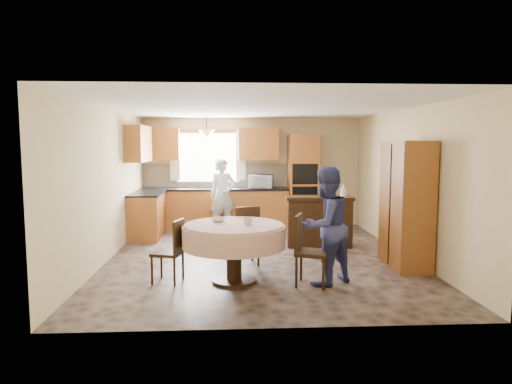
{
  "coord_description": "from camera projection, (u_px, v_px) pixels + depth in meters",
  "views": [
    {
      "loc": [
        -0.47,
        -7.54,
        1.9
      ],
      "look_at": [
        -0.04,
        0.3,
        1.08
      ],
      "focal_mm": 32.0,
      "sensor_mm": 36.0,
      "label": 1
    }
  ],
  "objects": [
    {
      "name": "bottle_sideboard",
      "position": [
        343.0,
        192.0,
        8.47
      ],
      "size": [
        0.14,
        0.14,
        0.28
      ],
      "primitive_type": "imported",
      "rotation": [
        0.0,
        0.0,
        -0.43
      ],
      "color": "silver",
      "rests_on": "sideboard"
    },
    {
      "name": "base_cab_back",
      "position": [
        215.0,
        209.0,
        10.3
      ],
      "size": [
        3.3,
        0.6,
        0.88
      ],
      "primitive_type": "cube",
      "color": "#C97635",
      "rests_on": "floor"
    },
    {
      "name": "chair_right",
      "position": [
        306.0,
        246.0,
        6.14
      ],
      "size": [
        0.53,
        0.53,
        0.96
      ],
      "rotation": [
        0.0,
        0.0,
        1.24
      ],
      "color": "#34210E",
      "rests_on": "floor"
    },
    {
      "name": "cupboard",
      "position": [
        406.0,
        205.0,
        7.02
      ],
      "size": [
        0.51,
        1.02,
        1.95
      ],
      "primitive_type": "cube",
      "color": "#C97635",
      "rests_on": "floor"
    },
    {
      "name": "sideboard",
      "position": [
        319.0,
        223.0,
        8.5
      ],
      "size": [
        1.27,
        0.6,
        0.88
      ],
      "primitive_type": "cube",
      "rotation": [
        0.0,
        0.0,
        -0.07
      ],
      "color": "#34210E",
      "rests_on": "floor"
    },
    {
      "name": "base_cab_left",
      "position": [
        147.0,
        216.0,
        9.33
      ],
      "size": [
        0.6,
        1.2,
        0.88
      ],
      "primitive_type": "cube",
      "color": "#C97635",
      "rests_on": "floor"
    },
    {
      "name": "wall_cab_right",
      "position": [
        258.0,
        144.0,
        10.33
      ],
      "size": [
        0.9,
        0.33,
        0.72
      ],
      "primitive_type": "cube",
      "color": "#BE6A2F",
      "rests_on": "wall_back"
    },
    {
      "name": "counter_left",
      "position": [
        146.0,
        194.0,
        9.28
      ],
      "size": [
        0.64,
        1.2,
        0.04
      ],
      "primitive_type": "cube",
      "color": "black",
      "rests_on": "base_cab_left"
    },
    {
      "name": "floor",
      "position": [
        260.0,
        257.0,
        7.71
      ],
      "size": [
        5.0,
        6.0,
        0.01
      ],
      "primitive_type": "cube",
      "color": "brown",
      "rests_on": "ground"
    },
    {
      "name": "wall_front",
      "position": [
        278.0,
        209.0,
        4.6
      ],
      "size": [
        5.0,
        0.02,
        2.5
      ],
      "primitive_type": "cube",
      "color": "#CCB783",
      "rests_on": "floor"
    },
    {
      "name": "wall_left",
      "position": [
        107.0,
        184.0,
        7.44
      ],
      "size": [
        0.02,
        6.0,
        2.5
      ],
      "primitive_type": "cube",
      "color": "#CCB783",
      "rests_on": "floor"
    },
    {
      "name": "ceiling",
      "position": [
        260.0,
        107.0,
        7.45
      ],
      "size": [
        5.0,
        6.0,
        0.01
      ],
      "primitive_type": "cube",
      "color": "white",
      "rests_on": "wall_back"
    },
    {
      "name": "window",
      "position": [
        208.0,
        157.0,
        10.45
      ],
      "size": [
        1.4,
        0.03,
        1.1
      ],
      "primitive_type": "cube",
      "color": "white",
      "rests_on": "wall_back"
    },
    {
      "name": "counter_back",
      "position": [
        214.0,
        189.0,
        10.25
      ],
      "size": [
        3.3,
        0.64,
        0.04
      ],
      "primitive_type": "cube",
      "color": "black",
      "rests_on": "base_cab_back"
    },
    {
      "name": "microwave",
      "position": [
        261.0,
        181.0,
        10.24
      ],
      "size": [
        0.6,
        0.46,
        0.3
      ],
      "primitive_type": "imported",
      "rotation": [
        0.0,
        0.0,
        -0.19
      ],
      "color": "silver",
      "rests_on": "counter_back"
    },
    {
      "name": "wall_cab_side",
      "position": [
        138.0,
        144.0,
        9.17
      ],
      "size": [
        0.33,
        1.2,
        0.72
      ],
      "primitive_type": "cube",
      "color": "#BE6A2F",
      "rests_on": "wall_left"
    },
    {
      "name": "dining_table",
      "position": [
        234.0,
        237.0,
        6.27
      ],
      "size": [
        1.42,
        1.42,
        0.81
      ],
      "color": "#34210E",
      "rests_on": "floor"
    },
    {
      "name": "person_sink",
      "position": [
        223.0,
        195.0,
        9.84
      ],
      "size": [
        0.68,
        0.56,
        1.6
      ],
      "primitive_type": "imported",
      "rotation": [
        0.0,
        0.0,
        0.34
      ],
      "color": "silver",
      "rests_on": "floor"
    },
    {
      "name": "framed_picture",
      "position": [
        401.0,
        156.0,
        7.89
      ],
      "size": [
        0.06,
        0.64,
        0.53
      ],
      "color": "gold",
      "rests_on": "wall_right"
    },
    {
      "name": "pendant",
      "position": [
        207.0,
        134.0,
        9.92
      ],
      "size": [
        0.36,
        0.36,
        0.18
      ],
      "primitive_type": "cone",
      "rotation": [
        3.14,
        0.0,
        0.0
      ],
      "color": "beige",
      "rests_on": "ceiling"
    },
    {
      "name": "bowl_sideboard",
      "position": [
        304.0,
        198.0,
        8.44
      ],
      "size": [
        0.24,
        0.24,
        0.05
      ],
      "primitive_type": "imported",
      "rotation": [
        0.0,
        0.0,
        -0.14
      ],
      "color": "#B2B2B2",
      "rests_on": "sideboard"
    },
    {
      "name": "oven_upper",
      "position": [
        305.0,
        174.0,
        10.0
      ],
      "size": [
        0.56,
        0.01,
        0.45
      ],
      "primitive_type": "cube",
      "color": "black",
      "rests_on": "oven_tower"
    },
    {
      "name": "wall_cab_left",
      "position": [
        161.0,
        144.0,
        10.21
      ],
      "size": [
        0.85,
        0.33,
        0.72
      ],
      "primitive_type": "cube",
      "color": "#BE6A2F",
      "rests_on": "wall_back"
    },
    {
      "name": "bowl_table",
      "position": [
        218.0,
        220.0,
        6.44
      ],
      "size": [
        0.21,
        0.21,
        0.06
      ],
      "primitive_type": "imported",
      "rotation": [
        0.0,
        0.0,
        0.08
      ],
      "color": "#B2B2B2",
      "rests_on": "dining_table"
    },
    {
      "name": "person_dining",
      "position": [
        325.0,
        226.0,
        6.17
      ],
      "size": [
        0.99,
        0.94,
        1.6
      ],
      "primitive_type": "imported",
      "rotation": [
        0.0,
        0.0,
        3.74
      ],
      "color": "navy",
      "rests_on": "floor"
    },
    {
      "name": "curtain_left",
      "position": [
        175.0,
        155.0,
        10.35
      ],
      "size": [
        0.22,
        0.02,
        1.15
      ],
      "primitive_type": "cube",
      "color": "white",
      "rests_on": "wall_back"
    },
    {
      "name": "curtain_right",
      "position": [
        241.0,
        155.0,
        10.43
      ],
      "size": [
        0.22,
        0.02,
        1.15
      ],
      "primitive_type": "cube",
      "color": "white",
      "rests_on": "wall_back"
    },
    {
      "name": "cup_table",
      "position": [
        248.0,
        221.0,
        6.21
      ],
      "size": [
        0.13,
        0.13,
        0.1
      ],
      "primitive_type": "imported",
      "rotation": [
        0.0,
        0.0,
        0.06
      ],
      "color": "#B2B2B2",
      "rests_on": "dining_table"
    },
    {
      "name": "oven_tower",
      "position": [
        303.0,
        181.0,
        10.33
      ],
      "size": [
        0.66,
        0.62,
        2.12
      ],
      "primitive_type": "cube",
      "color": "#C97635",
      "rests_on": "floor"
    },
    {
      "name": "backsplash",
      "position": [
        215.0,
        176.0,
        10.51
      ],
      "size": [
        3.3,
        0.02,
        0.55
      ],
      "primitive_type": "cube",
      "color": "#C8B78D",
      "rests_on": "wall_back"
    },
    {
      "name": "chair_back",
      "position": [
        246.0,
        233.0,
        7.12
      ],
      "size": [
        0.49,
        0.49,
        0.95
      ],
      "rotation": [
        0.0,
        0.0,
        3.37
      ],
      "color": "#34210E",
      "rests_on": "floor"
    },
    {
      "name": "wall_back",
      "position": [
        252.0,
        172.0,
        10.56
      ],
      "size": [
        5.0,
        0.02,
        2.5
      ],
      "primitive_type": "cube",
      "color": "#CCB783",
      "rests_on": "floor"
    },
    {
      "name": "wall_right",
      "position": [
        407.0,
        183.0,
        7.71
      ],
      "size": [
        0.02,
        6.0,
        2.5
      ],
      "primitive_type": "cube",
      "color": "#CCB783",
      "rests_on": "floor"
    },
    {
      "name": "oven_lower",
      "position": [
        305.0,
        197.0,
        10.05
      ],
      "size": [
        0.56,
        0.01,
        0.45
      ],
      "primitive_type": "cube",
      "color": "black",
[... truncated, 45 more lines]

